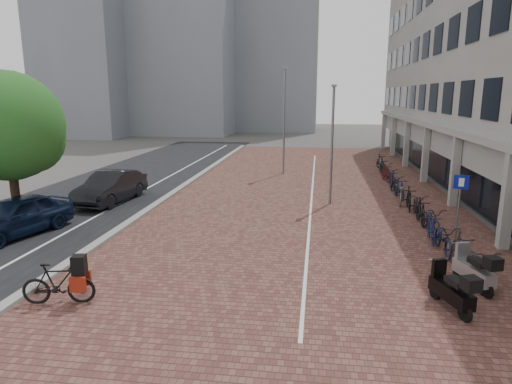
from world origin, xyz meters
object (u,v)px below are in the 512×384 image
(hero_bike, at_px, (58,283))
(scooter_mid, at_px, (452,289))
(car_navy, at_px, (16,216))
(car_dark, at_px, (111,187))
(parking_sign, at_px, (460,197))
(scooter_front, at_px, (474,269))

(hero_bike, height_order, scooter_mid, hero_bike)
(car_navy, bearing_deg, car_dark, 93.89)
(parking_sign, bearing_deg, scooter_mid, -94.60)
(car_dark, bearing_deg, car_navy, -96.17)
(car_navy, height_order, hero_bike, car_navy)
(car_navy, bearing_deg, scooter_front, 5.68)
(scooter_mid, xyz_separation_m, parking_sign, (1.73, 5.69, 1.04))
(scooter_mid, height_order, parking_sign, parking_sign)
(scooter_front, bearing_deg, parking_sign, 62.33)
(scooter_front, distance_m, scooter_mid, 1.69)
(car_navy, xyz_separation_m, scooter_front, (15.37, -2.61, -0.17))
(car_dark, height_order, scooter_front, car_dark)
(scooter_front, relative_size, parking_sign, 0.70)
(hero_bike, xyz_separation_m, scooter_mid, (9.68, 1.00, 0.00))
(car_navy, xyz_separation_m, car_dark, (1.11, 5.51, 0.01))
(car_navy, xyz_separation_m, hero_bike, (4.74, -5.00, -0.19))
(scooter_mid, relative_size, parking_sign, 0.69)
(car_navy, distance_m, car_dark, 5.62)
(scooter_mid, bearing_deg, car_dark, 125.63)
(car_navy, relative_size, hero_bike, 2.36)
(scooter_mid, bearing_deg, hero_bike, 167.09)
(scooter_mid, bearing_deg, parking_sign, 54.29)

